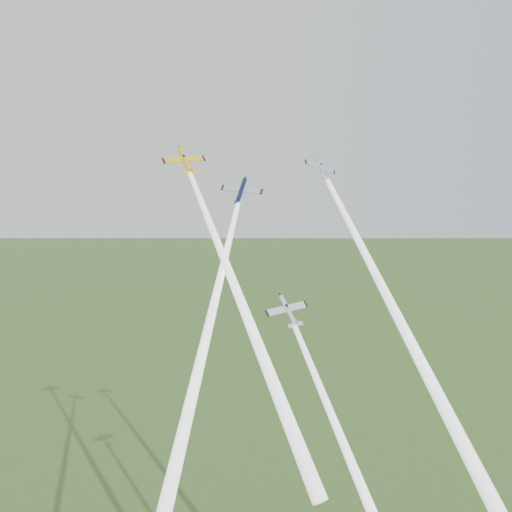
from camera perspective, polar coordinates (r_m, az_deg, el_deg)
name	(u,v)px	position (r m, az deg, el deg)	size (l,w,h in m)	color
plane_yellow	(185,161)	(125.58, -6.31, 8.39)	(8.75, 8.68, 1.37)	yellow
smoke_trail_yellow	(245,312)	(106.08, -0.97, -5.03)	(2.40, 2.40, 63.50)	white
plane_navy	(241,191)	(122.54, -1.34, 5.79)	(8.11, 8.05, 1.27)	#0C1736
smoke_trail_navy	(202,356)	(103.07, -4.86, -8.84)	(2.40, 2.40, 64.19)	white
plane_silver_right	(321,168)	(124.24, 5.81, 7.79)	(6.98, 6.92, 1.09)	#B4B9C3
smoke_trail_silver_right	(401,323)	(107.35, 12.76, -5.86)	(2.40, 2.40, 63.79)	white
plane_silver_low	(288,311)	(111.68, 2.89, -4.89)	(8.13, 8.07, 1.27)	silver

